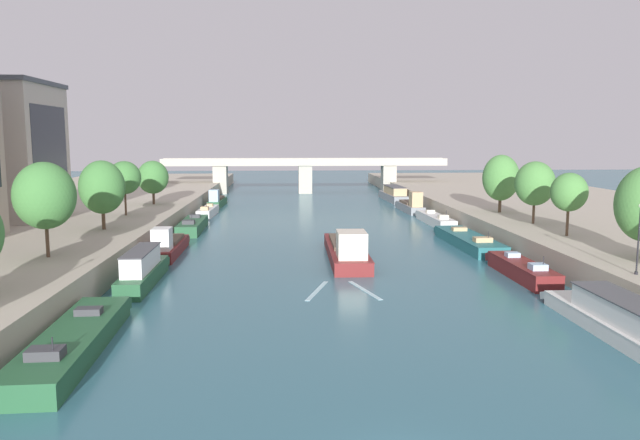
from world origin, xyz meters
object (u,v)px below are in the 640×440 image
(moored_boat_right_far, at_px, (435,219))
(moored_boat_right_end, at_px, (394,194))
(moored_boat_right_gap_after, at_px, (468,240))
(moored_boat_left_upstream, at_px, (169,246))
(tree_left_third, at_px, (124,178))
(tree_right_midway, at_px, (501,178))
(moored_boat_left_lone, at_px, (143,269))
(tree_left_end_of_row, at_px, (102,187))
(moored_boat_left_second, at_px, (208,212))
(bridge_far, at_px, (305,171))
(barge_midriver, at_px, (347,250))
(moored_boat_right_midway, at_px, (521,269))
(moored_boat_right_upstream, at_px, (624,322))
(tree_right_nearest, at_px, (569,192))
(tree_right_distant, at_px, (535,184))
(moored_boat_left_downstream, at_px, (217,201))
(tree_left_distant, at_px, (153,177))
(tree_left_nearest, at_px, (45,196))
(moored_boat_right_second, at_px, (411,205))
(moored_boat_left_end, at_px, (193,225))
(lamppost_right_bank, at_px, (639,236))
(moored_boat_left_midway, at_px, (74,341))

(moored_boat_right_far, distance_m, moored_boat_right_end, 30.91)
(moored_boat_right_far, bearing_deg, moored_boat_right_gap_after, -92.11)
(moored_boat_left_upstream, xyz_separation_m, tree_left_third, (-7.37, 12.81, 5.93))
(tree_left_third, bearing_deg, moored_boat_right_gap_after, -13.83)
(tree_left_third, relative_size, tree_right_midway, 0.91)
(moored_boat_left_lone, distance_m, moored_boat_left_upstream, 12.23)
(moored_boat_right_gap_after, xyz_separation_m, tree_left_end_of_row, (-37.77, -1.79, 6.02))
(moored_boat_left_second, xyz_separation_m, bridge_far, (15.73, 37.27, 3.98))
(barge_midriver, bearing_deg, tree_left_end_of_row, 168.18)
(moored_boat_right_gap_after, bearing_deg, barge_midriver, -153.70)
(moored_boat_left_lone, xyz_separation_m, moored_boat_right_midway, (30.79, 0.66, -0.50))
(moored_boat_right_upstream, distance_m, tree_right_nearest, 23.69)
(tree_right_distant, bearing_deg, tree_right_midway, 90.51)
(moored_boat_left_downstream, xyz_separation_m, moored_boat_right_midway, (31.13, -55.09, -0.23))
(tree_right_distant, bearing_deg, tree_left_distant, 153.93)
(tree_left_nearest, relative_size, tree_left_third, 1.14)
(moored_boat_right_gap_after, distance_m, tree_left_end_of_row, 38.29)
(tree_left_third, height_order, tree_right_midway, tree_right_midway)
(tree_right_nearest, bearing_deg, moored_boat_right_end, 96.27)
(moored_boat_right_second, xyz_separation_m, tree_left_end_of_row, (-37.92, -32.46, 5.64))
(moored_boat_left_lone, xyz_separation_m, bridge_far, (15.47, 80.06, 3.44))
(moored_boat_left_end, xyz_separation_m, moored_boat_right_gap_after, (31.16, -12.77, -0.07))
(moored_boat_left_downstream, relative_size, moored_boat_right_upstream, 0.72)
(tree_right_midway, bearing_deg, tree_left_nearest, -149.73)
(moored_boat_right_gap_after, xyz_separation_m, moored_boat_right_second, (0.14, 30.67, 0.38))
(moored_boat_right_upstream, bearing_deg, lamppost_right_bank, 55.13)
(moored_boat_left_second, bearing_deg, tree_left_third, -112.61)
(moored_boat_right_midway, xyz_separation_m, moored_boat_right_gap_after, (0.03, 14.89, -0.08))
(moored_boat_left_midway, xyz_separation_m, moored_boat_right_upstream, (30.83, 0.49, 0.35))
(moored_boat_left_end, bearing_deg, tree_left_end_of_row, -114.43)
(moored_boat_left_second, distance_m, tree_right_midway, 42.19)
(moored_boat_right_midway, bearing_deg, tree_left_nearest, -178.00)
(moored_boat_left_downstream, bearing_deg, moored_boat_right_upstream, -66.29)
(moored_boat_left_midway, relative_size, moored_boat_right_far, 1.15)
(moored_boat_left_midway, distance_m, moored_boat_left_second, 58.17)
(moored_boat_left_end, xyz_separation_m, moored_boat_right_end, (31.75, 35.05, 0.47))
(moored_boat_right_upstream, height_order, moored_boat_right_gap_after, moored_boat_right_upstream)
(barge_midriver, bearing_deg, moored_boat_right_upstream, -60.00)
(lamppost_right_bank, height_order, bridge_far, bridge_far)
(moored_boat_left_lone, distance_m, tree_left_distant, 38.31)
(moored_boat_left_downstream, distance_m, moored_boat_right_midway, 63.28)
(moored_boat_left_lone, bearing_deg, lamppost_right_bank, -14.62)
(moored_boat_right_upstream, bearing_deg, tree_left_nearest, 159.30)
(moored_boat_right_far, distance_m, tree_left_distant, 39.13)
(moored_boat_left_downstream, bearing_deg, tree_right_midway, -38.54)
(moored_boat_right_midway, xyz_separation_m, tree_left_distant, (-37.79, 36.68, 5.43))
(moored_boat_left_end, height_order, moored_boat_right_midway, moored_boat_right_midway)
(moored_boat_right_midway, xyz_separation_m, tree_left_third, (-38.44, 24.36, 6.17))
(bridge_far, bearing_deg, moored_boat_left_downstream, -123.04)
(tree_left_third, bearing_deg, moored_boat_right_end, 44.47)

